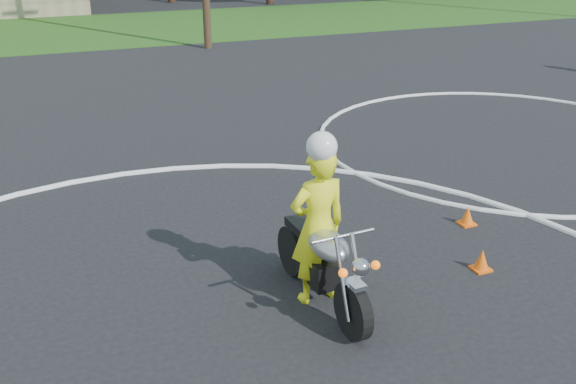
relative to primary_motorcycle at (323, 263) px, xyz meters
name	(u,v)px	position (x,y,z in m)	size (l,w,h in m)	color
grass_strip	(56,32)	(-1.60, 23.36, -0.57)	(120.00, 10.00, 0.02)	#1E4714
course_markings	(338,268)	(0.57, 0.71, -0.57)	(19.05, 19.05, 0.12)	silver
primary_motorcycle	(323,263)	(0.00, 0.00, 0.00)	(0.79, 2.26, 1.19)	black
rider_primary_grp	(318,222)	(-0.01, 0.14, 0.49)	(0.75, 0.51, 2.21)	yellow
traffic_cones	(566,195)	(5.10, 1.26, -0.44)	(18.93, 9.04, 0.30)	#FF5F0D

